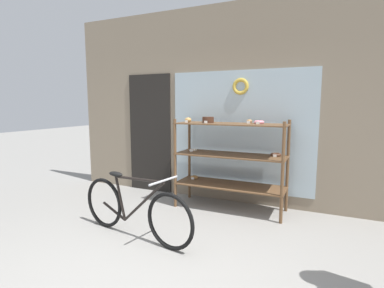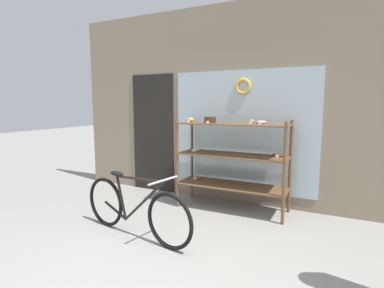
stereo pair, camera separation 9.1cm
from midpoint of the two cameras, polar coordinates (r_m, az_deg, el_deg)
The scene contains 4 objects.
ground_plane at distance 3.01m, azimuth -10.89°, elevation -24.18°, with size 30.00×30.00×0.00m, color gray.
storefront_facade at distance 4.87m, azimuth 6.08°, elevation 7.01°, with size 5.85×0.13×3.13m.
display_case at distance 4.48m, azimuth 6.56°, elevation -1.95°, with size 1.63×0.55×1.39m.
bicycle at distance 3.70m, azimuth -11.77°, elevation -12.01°, with size 1.71×0.48×0.77m.
Camera 1 is at (1.48, -2.08, 1.58)m, focal length 28.00 mm.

